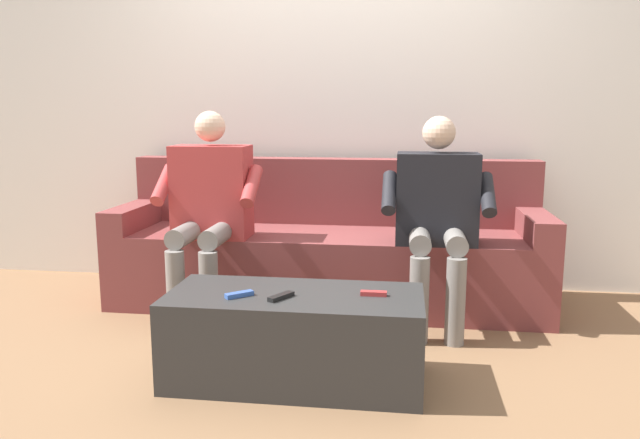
% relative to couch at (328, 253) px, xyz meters
% --- Properties ---
extents(ground_plane, '(8.00, 8.00, 0.00)m').
position_rel_couch_xyz_m(ground_plane, '(0.00, 0.73, -0.30)').
color(ground_plane, '#846042').
extents(back_wall, '(5.12, 0.06, 2.79)m').
position_rel_couch_xyz_m(back_wall, '(0.00, -0.45, 1.09)').
color(back_wall, silver).
rests_on(back_wall, ground).
extents(couch, '(2.57, 0.73, 0.86)m').
position_rel_couch_xyz_m(couch, '(0.00, 0.00, 0.00)').
color(couch, brown).
rests_on(couch, ground).
extents(coffee_table, '(1.10, 0.49, 0.39)m').
position_rel_couch_xyz_m(coffee_table, '(0.00, 1.16, -0.11)').
color(coffee_table, '#2D2D2D').
rests_on(coffee_table, ground).
extents(person_left_seated, '(0.59, 0.52, 1.14)m').
position_rel_couch_xyz_m(person_left_seated, '(-0.63, 0.35, 0.34)').
color(person_left_seated, black).
rests_on(person_left_seated, ground).
extents(person_right_seated, '(0.58, 0.55, 1.16)m').
position_rel_couch_xyz_m(person_right_seated, '(0.63, 0.36, 0.35)').
color(person_right_seated, '#B23838').
rests_on(person_right_seated, ground).
extents(remote_red, '(0.11, 0.03, 0.02)m').
position_rel_couch_xyz_m(remote_red, '(-0.34, 1.14, 0.10)').
color(remote_red, '#B73333').
rests_on(remote_red, coffee_table).
extents(remote_black, '(0.10, 0.13, 0.02)m').
position_rel_couch_xyz_m(remote_black, '(0.04, 1.23, 0.10)').
color(remote_black, black).
rests_on(remote_black, coffee_table).
extents(remote_blue, '(0.11, 0.11, 0.02)m').
position_rel_couch_xyz_m(remote_blue, '(0.22, 1.23, 0.10)').
color(remote_blue, '#3860B7').
rests_on(remote_blue, coffee_table).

